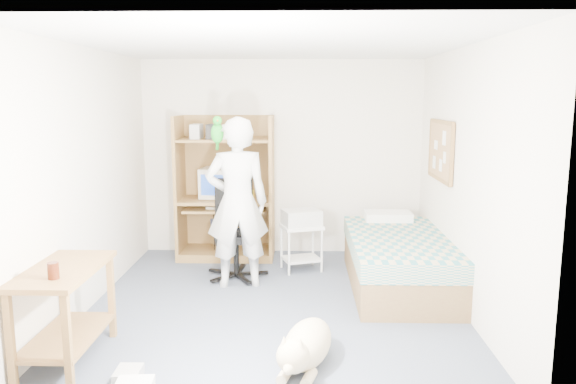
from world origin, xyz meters
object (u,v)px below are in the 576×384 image
Objects in this scene: office_chair at (236,243)px; dog at (305,345)px; computer_hutch at (226,193)px; bed at (398,260)px; side_desk at (65,300)px; printer_cart at (301,240)px; person at (237,203)px.

dog is at bearing -81.42° from office_chair.
computer_hutch is 0.89× the size of bed.
side_desk reaches higher than printer_cart.
person is at bearing 126.53° from dog.
side_desk is 1.83× the size of printer_cart.
person reaches higher than dog.
office_chair is (-1.79, 0.30, 0.10)m from bed.
bed is at bearing -20.87° from office_chair.
dog is (1.84, -0.06, -0.32)m from side_desk.
person reaches higher than side_desk.
office_chair is 0.79m from printer_cart.
office_chair reaches higher than printer_cart.
person reaches higher than printer_cart.
person is at bearing 58.23° from side_desk.
person is (-1.73, -0.01, 0.63)m from bed.
dog is at bearing -118.22° from bed.
computer_hutch reaches higher than printer_cart.
office_chair is at bearing 63.44° from side_desk.
side_desk is at bearing -166.41° from dog.
bed is at bearing 32.50° from side_desk.
printer_cart is (-1.04, 0.56, 0.07)m from bed.
bed is 3.70× the size of printer_cart.
computer_hutch is 0.95m from office_chair.
office_chair is at bearing 170.37° from bed.
person is at bearing -179.83° from bed.
side_desk is 0.91× the size of office_chair.
person is 1.04m from printer_cart.
computer_hutch reaches higher than dog.
printer_cart reaches higher than dog.
printer_cart is at bearing 106.27° from dog.
office_chair is (0.21, -0.82, -0.43)m from computer_hutch.
printer_cart is at bearing 7.44° from office_chair.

